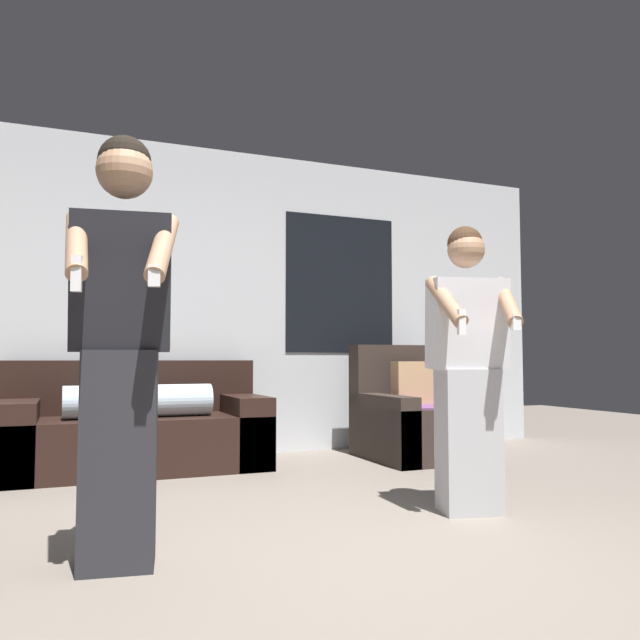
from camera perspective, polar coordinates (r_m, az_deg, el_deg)
The scene contains 6 objects.
ground_plane at distance 2.47m, azimuth 5.10°, elevation -23.42°, with size 14.00×14.00×0.00m, color slate.
wall_back at distance 5.54m, azimuth -10.84°, elevation 1.81°, with size 6.96×0.07×2.70m.
couch at distance 5.00m, azimuth -16.42°, elevation -9.63°, with size 1.92×0.85×0.83m.
armchair at distance 5.43m, azimuth 8.64°, elevation -9.06°, with size 0.85×0.93×0.96m.
person_left at distance 2.68m, azimuth -17.70°, elevation -1.66°, with size 0.45×0.52×1.77m.
person_right at distance 3.55m, azimuth 13.35°, elevation -4.17°, with size 0.49×0.53×1.58m.
Camera 1 is at (-1.06, -2.06, 0.84)m, focal length 35.00 mm.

